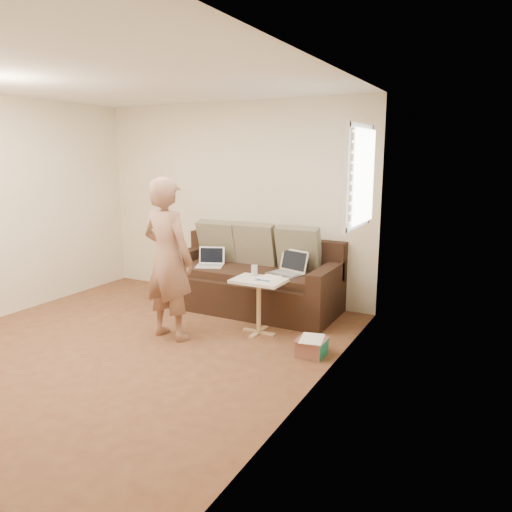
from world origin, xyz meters
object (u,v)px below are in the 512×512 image
object	(u,v)px
laptop_silver	(285,275)
drinking_glass	(254,270)
side_table	(259,306)
person	(168,259)
striped_box	(312,347)
laptop_white	(210,267)
sofa	(250,276)

from	to	relation	value
laptop_silver	drinking_glass	size ratio (longest dim) A/B	3.34
side_table	drinking_glass	size ratio (longest dim) A/B	5.09
person	striped_box	size ratio (longest dim) A/B	6.18
side_table	laptop_white	bearing A→B (deg)	149.74
laptop_silver	laptop_white	distance (m)	1.03
sofa	striped_box	world-z (taller)	sofa
sofa	laptop_silver	xyz separation A→B (m)	(0.51, -0.07, 0.10)
sofa	laptop_silver	world-z (taller)	sofa
laptop_silver	person	size ratio (longest dim) A/B	0.23
person	side_table	xyz separation A→B (m)	(0.79, 0.54, -0.55)
person	side_table	size ratio (longest dim) A/B	2.80
sofa	laptop_white	xyz separation A→B (m)	(-0.52, -0.13, 0.10)
laptop_white	side_table	world-z (taller)	laptop_white
laptop_silver	person	distance (m)	1.48
laptop_silver	striped_box	distance (m)	1.27
side_table	striped_box	size ratio (longest dim) A/B	2.20
sofa	person	xyz separation A→B (m)	(-0.30, -1.26, 0.43)
laptop_silver	person	bearing A→B (deg)	-107.37
laptop_white	person	world-z (taller)	person
laptop_silver	side_table	bearing A→B (deg)	-75.01
sofa	side_table	size ratio (longest dim) A/B	3.61
side_table	striped_box	world-z (taller)	side_table
laptop_silver	side_table	distance (m)	0.69
laptop_white	person	distance (m)	1.19
drinking_glass	striped_box	xyz separation A→B (m)	(0.85, -0.41, -0.58)
sofa	laptop_silver	bearing A→B (deg)	-7.74
laptop_white	drinking_glass	size ratio (longest dim) A/B	2.76
laptop_white	drinking_glass	xyz separation A→B (m)	(0.90, -0.48, 0.15)
person	striped_box	xyz separation A→B (m)	(1.52, 0.23, -0.77)
sofa	drinking_glass	distance (m)	0.76
person	laptop_silver	bearing A→B (deg)	-117.89
sofa	striped_box	xyz separation A→B (m)	(1.22, -1.03, -0.34)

